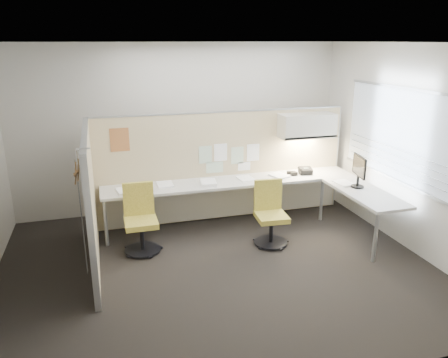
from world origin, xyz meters
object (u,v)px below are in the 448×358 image
object	(u,v)px
chair_left	(141,221)
monitor	(359,169)
desk	(255,189)
phone	(305,171)
chair_right	(270,215)

from	to	relation	value
chair_left	monitor	world-z (taller)	monitor
desk	phone	bearing A→B (deg)	9.48
chair_left	monitor	distance (m)	3.25
chair_left	phone	xyz separation A→B (m)	(2.74, 0.53, 0.34)
chair_left	monitor	xyz separation A→B (m)	(3.18, -0.32, 0.57)
desk	monitor	bearing A→B (deg)	-26.65
chair_left	phone	bearing A→B (deg)	10.93
desk	chair_right	distance (m)	0.68
desk	chair_right	bearing A→B (deg)	-90.04
monitor	phone	world-z (taller)	monitor
chair_right	phone	distance (m)	1.28
monitor	phone	bearing A→B (deg)	39.40
chair_right	phone	size ratio (longest dim) A/B	3.86
phone	chair_right	bearing A→B (deg)	-129.70
chair_right	phone	world-z (taller)	chair_right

